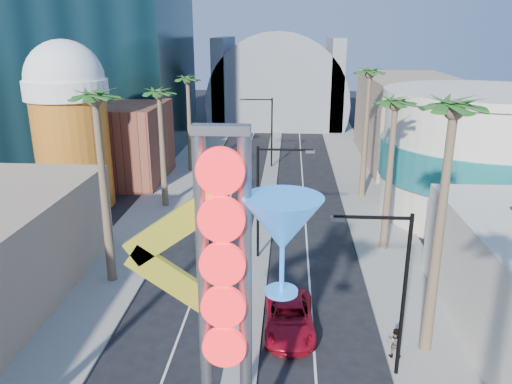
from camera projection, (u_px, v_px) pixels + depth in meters
The scene contains 20 objects.
sidewalk_west at pixel (173, 189), 49.76m from camera, with size 5.00×100.00×0.15m, color gray.
sidewalk_east at pixel (365, 193), 48.51m from camera, with size 5.00×100.00×0.15m, color gray.
median at pixel (269, 182), 51.98m from camera, with size 1.60×84.00×0.15m, color gray.
brick_filler_west at pixel (116, 143), 51.81m from camera, with size 10.00×10.00×8.00m, color brown.
filler_east at pixel (408, 120), 58.87m from camera, with size 10.00×20.00×10.00m, color tan.
beer_mug at pixel (70, 119), 43.09m from camera, with size 7.00×7.00×14.50m.
turquoise_building at pixel (481, 155), 41.60m from camera, with size 16.60×16.60×10.60m.
canopy at pixel (278, 98), 82.89m from camera, with size 22.00×16.00×22.00m.
neon_sign at pixel (249, 283), 16.46m from camera, with size 6.53×2.60×12.55m.
streetlight_0 at pixel (266, 192), 33.38m from camera, with size 3.79×0.25×8.00m.
streetlight_1 at pixel (267, 126), 56.20m from camera, with size 3.79×0.25×8.00m.
streetlight_2 at pixel (394, 282), 21.61m from camera, with size 3.45×0.25×8.00m.
palm_1 at pixel (96, 111), 28.37m from camera, with size 2.40×2.40×12.70m.
palm_2 at pixel (159, 101), 42.06m from camera, with size 2.40×2.40×11.20m.
palm_3 at pixel (188, 86), 53.43m from camera, with size 2.40×2.40×11.20m.
palm_5 at pixel (452, 127), 21.35m from camera, with size 2.40×2.40×13.20m.
palm_6 at pixel (395, 113), 33.15m from camera, with size 2.40×2.40×11.70m.
palm_7 at pixel (369, 81), 44.24m from camera, with size 2.40×2.40×12.70m.
red_pickup at pixel (289, 317), 26.33m from camera, with size 2.56×5.54×1.54m, color #A60C20.
pedestrian_b at pixel (394, 343), 23.97m from camera, with size 0.75×0.58×1.54m, color gray.
Camera 1 is at (2.08, -11.69, 15.28)m, focal length 35.00 mm.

